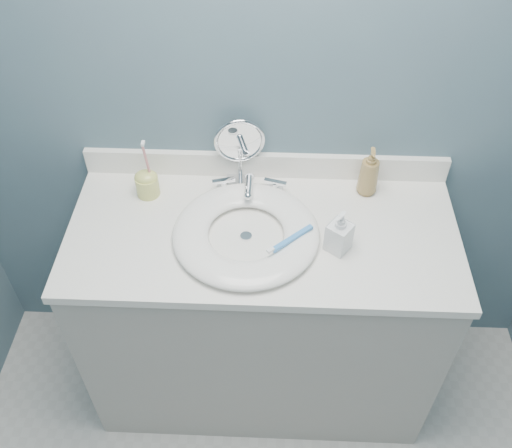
# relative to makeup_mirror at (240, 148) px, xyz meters

# --- Properties ---
(back_wall) EXTENTS (2.20, 0.02, 2.40)m
(back_wall) POSITION_rel_makeup_mirror_xyz_m (0.08, 0.04, 0.19)
(back_wall) COLOR #4B6371
(back_wall) RESTS_ON ground
(vanity_cabinet) EXTENTS (1.20, 0.55, 0.85)m
(vanity_cabinet) POSITION_rel_makeup_mirror_xyz_m (0.08, -0.24, -0.59)
(vanity_cabinet) COLOR #A9A39A
(vanity_cabinet) RESTS_ON ground
(countertop) EXTENTS (1.22, 0.57, 0.03)m
(countertop) POSITION_rel_makeup_mirror_xyz_m (0.08, -0.24, -0.15)
(countertop) COLOR white
(countertop) RESTS_ON vanity_cabinet
(backsplash) EXTENTS (1.22, 0.02, 0.09)m
(backsplash) POSITION_rel_makeup_mirror_xyz_m (0.08, 0.02, -0.09)
(backsplash) COLOR white
(backsplash) RESTS_ON countertop
(basin) EXTENTS (0.45, 0.45, 0.04)m
(basin) POSITION_rel_makeup_mirror_xyz_m (0.03, -0.27, -0.11)
(basin) COLOR white
(basin) RESTS_ON countertop
(drain) EXTENTS (0.04, 0.04, 0.01)m
(drain) POSITION_rel_makeup_mirror_xyz_m (0.03, -0.27, -0.13)
(drain) COLOR silver
(drain) RESTS_ON countertop
(faucet) EXTENTS (0.25, 0.13, 0.07)m
(faucet) POSITION_rel_makeup_mirror_xyz_m (0.03, -0.07, -0.11)
(faucet) COLOR silver
(faucet) RESTS_ON countertop
(makeup_mirror) EXTENTS (0.17, 0.09, 0.25)m
(makeup_mirror) POSITION_rel_makeup_mirror_xyz_m (0.00, 0.00, 0.00)
(makeup_mirror) COLOR silver
(makeup_mirror) RESTS_ON countertop
(soap_bottle_amber) EXTENTS (0.07, 0.07, 0.18)m
(soap_bottle_amber) POSITION_rel_makeup_mirror_xyz_m (0.42, -0.05, -0.05)
(soap_bottle_amber) COLOR olive
(soap_bottle_amber) RESTS_ON countertop
(soap_bottle_clear) EXTENTS (0.09, 0.09, 0.15)m
(soap_bottle_clear) POSITION_rel_makeup_mirror_xyz_m (0.31, -0.30, -0.06)
(soap_bottle_clear) COLOR silver
(soap_bottle_clear) RESTS_ON countertop
(toothbrush_holder) EXTENTS (0.08, 0.08, 0.22)m
(toothbrush_holder) POSITION_rel_makeup_mirror_xyz_m (-0.30, -0.09, -0.08)
(toothbrush_holder) COLOR #CCCE67
(toothbrush_holder) RESTS_ON countertop
(toothbrush_lying) EXTENTS (0.14, 0.13, 0.02)m
(toothbrush_lying) POSITION_rel_makeup_mirror_xyz_m (0.17, -0.31, -0.09)
(toothbrush_lying) COLOR #3B86D3
(toothbrush_lying) RESTS_ON basin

